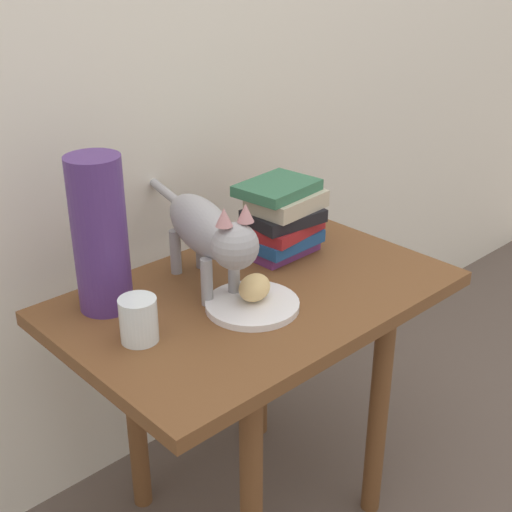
% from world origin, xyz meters
% --- Properties ---
extents(ground_plane, '(6.00, 6.00, 0.00)m').
position_xyz_m(ground_plane, '(0.00, 0.00, 0.00)').
color(ground_plane, brown).
extents(back_panel, '(4.00, 0.04, 2.20)m').
position_xyz_m(back_panel, '(0.00, 0.38, 1.10)').
color(back_panel, silver).
rests_on(back_panel, ground).
extents(side_table, '(0.81, 0.52, 0.59)m').
position_xyz_m(side_table, '(0.00, 0.00, 0.50)').
color(side_table, brown).
rests_on(side_table, ground).
extents(plate, '(0.19, 0.19, 0.01)m').
position_xyz_m(plate, '(-0.05, -0.05, 0.60)').
color(plate, white).
rests_on(plate, side_table).
extents(bread_roll, '(0.10, 0.09, 0.05)m').
position_xyz_m(bread_roll, '(-0.04, -0.04, 0.63)').
color(bread_roll, '#E0BC7A').
rests_on(bread_roll, plate).
extents(cat, '(0.16, 0.47, 0.23)m').
position_xyz_m(cat, '(-0.07, 0.07, 0.72)').
color(cat, '#99999E').
rests_on(cat, side_table).
extents(book_stack, '(0.19, 0.16, 0.17)m').
position_xyz_m(book_stack, '(0.17, 0.09, 0.68)').
color(book_stack, '#72337A').
rests_on(book_stack, side_table).
extents(green_vase, '(0.11, 0.11, 0.31)m').
position_xyz_m(green_vase, '(-0.26, 0.16, 0.74)').
color(green_vase, '#4C2D72').
rests_on(green_vase, side_table).
extents(candle_jar, '(0.07, 0.07, 0.08)m').
position_xyz_m(candle_jar, '(-0.28, 0.01, 0.63)').
color(candle_jar, silver).
rests_on(candle_jar, side_table).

